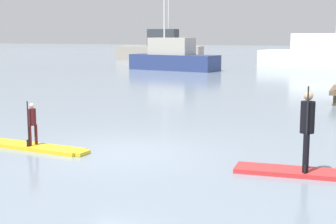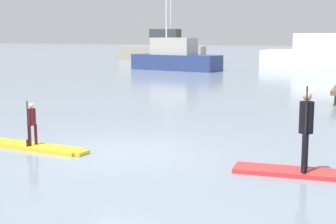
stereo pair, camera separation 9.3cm
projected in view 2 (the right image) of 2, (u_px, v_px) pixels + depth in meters
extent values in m
plane|color=gray|center=(122.00, 152.00, 12.88)|extent=(240.00, 240.00, 0.00)
cube|color=gold|center=(31.00, 146.00, 13.35)|extent=(3.19, 0.89, 0.10)
cube|color=gold|center=(81.00, 153.00, 12.63)|extent=(0.28, 0.46, 0.09)
cylinder|color=#4C1419|center=(36.00, 134.00, 13.37)|extent=(0.08, 0.08, 0.53)
cylinder|color=#4C1419|center=(30.00, 136.00, 13.17)|extent=(0.08, 0.08, 0.53)
cylinder|color=#4C1419|center=(32.00, 117.00, 13.19)|extent=(0.21, 0.21, 0.44)
sphere|color=beige|center=(32.00, 105.00, 13.15)|extent=(0.13, 0.13, 0.13)
cylinder|color=black|center=(28.00, 124.00, 13.07)|extent=(0.03, 0.03, 1.18)
cube|color=black|center=(29.00, 143.00, 13.15)|extent=(0.04, 0.14, 0.18)
cube|color=red|center=(317.00, 174.00, 10.74)|extent=(3.57, 0.99, 0.10)
cylinder|color=black|center=(305.00, 150.00, 10.91)|extent=(0.12, 0.12, 0.82)
cylinder|color=black|center=(305.00, 154.00, 10.58)|extent=(0.12, 0.12, 0.82)
cylinder|color=black|center=(306.00, 117.00, 10.63)|extent=(0.32, 0.32, 0.68)
sphere|color=tan|center=(307.00, 96.00, 10.56)|extent=(0.20, 0.20, 0.20)
cylinder|color=black|center=(305.00, 130.00, 10.46)|extent=(0.03, 0.03, 1.83)
cube|color=black|center=(304.00, 169.00, 10.59)|extent=(0.04, 0.14, 0.18)
cube|color=silver|center=(329.00, 59.00, 46.21)|extent=(12.59, 6.21, 1.46)
cube|color=white|center=(326.00, 42.00, 46.16)|extent=(5.83, 3.66, 1.58)
cube|color=navy|center=(176.00, 62.00, 42.10)|extent=(7.90, 3.72, 1.28)
cube|color=#B2AD9E|center=(174.00, 46.00, 42.02)|extent=(3.90, 2.47, 1.40)
cylinder|color=silver|center=(166.00, 14.00, 42.00)|extent=(0.12, 0.12, 3.86)
cube|color=#9E9384|center=(162.00, 53.00, 56.96)|extent=(9.75, 3.51, 1.63)
cube|color=#33383D|center=(165.00, 38.00, 56.58)|extent=(3.30, 2.31, 1.89)
cylinder|color=silver|center=(171.00, 10.00, 55.93)|extent=(0.12, 0.12, 4.16)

